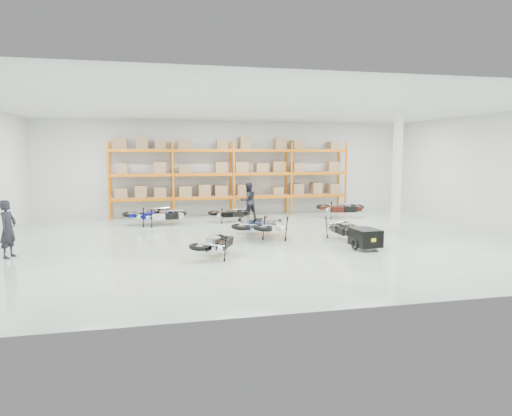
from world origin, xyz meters
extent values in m
plane|color=silver|center=(0.00, 0.00, 0.00)|extent=(18.00, 18.00, 0.00)
plane|color=white|center=(0.00, 0.00, 4.50)|extent=(18.00, 18.00, 0.00)
plane|color=silver|center=(0.00, 7.00, 2.25)|extent=(18.00, 0.00, 18.00)
plane|color=silver|center=(0.00, -7.00, 2.25)|extent=(18.00, 0.00, 18.00)
plane|color=silver|center=(9.00, 0.00, 2.25)|extent=(0.00, 14.00, 14.00)
cube|color=orange|center=(-5.60, 6.00, 1.75)|extent=(0.08, 0.08, 3.50)
cube|color=orange|center=(-5.60, 6.90, 1.75)|extent=(0.08, 0.08, 3.50)
cube|color=orange|center=(-2.80, 6.00, 1.75)|extent=(0.08, 0.08, 3.50)
cube|color=orange|center=(-2.80, 6.90, 1.75)|extent=(0.08, 0.08, 3.50)
cube|color=orange|center=(0.00, 6.00, 1.75)|extent=(0.08, 0.08, 3.50)
cube|color=orange|center=(0.00, 6.90, 1.75)|extent=(0.08, 0.08, 3.50)
cube|color=orange|center=(2.80, 6.00, 1.75)|extent=(0.08, 0.08, 3.50)
cube|color=orange|center=(2.80, 6.90, 1.75)|extent=(0.08, 0.08, 3.50)
cube|color=orange|center=(5.60, 6.00, 1.75)|extent=(0.08, 0.08, 3.50)
cube|color=orange|center=(5.60, 6.90, 1.75)|extent=(0.08, 0.08, 3.50)
cube|color=orange|center=(-4.20, 6.00, 0.90)|extent=(2.70, 0.08, 0.12)
cube|color=orange|center=(-4.20, 6.90, 0.90)|extent=(2.70, 0.08, 0.12)
cube|color=#A78056|center=(-4.20, 6.45, 0.97)|extent=(2.68, 0.88, 0.02)
cube|color=#A78056|center=(-4.20, 6.45, 1.20)|extent=(2.40, 0.70, 0.44)
cube|color=orange|center=(-1.40, 6.00, 0.90)|extent=(2.70, 0.08, 0.12)
cube|color=orange|center=(-1.40, 6.90, 0.90)|extent=(2.70, 0.08, 0.12)
cube|color=#A78056|center=(-1.40, 6.45, 0.97)|extent=(2.68, 0.88, 0.02)
cube|color=#A78056|center=(-1.40, 6.45, 1.20)|extent=(2.40, 0.70, 0.44)
cube|color=orange|center=(1.40, 6.00, 0.90)|extent=(2.70, 0.08, 0.12)
cube|color=orange|center=(1.40, 6.90, 0.90)|extent=(2.70, 0.08, 0.12)
cube|color=#A78056|center=(1.40, 6.45, 0.97)|extent=(2.68, 0.88, 0.02)
cube|color=#A78056|center=(1.40, 6.45, 1.20)|extent=(2.40, 0.70, 0.44)
cube|color=orange|center=(4.20, 6.00, 0.90)|extent=(2.70, 0.08, 0.12)
cube|color=orange|center=(4.20, 6.90, 0.90)|extent=(2.70, 0.08, 0.12)
cube|color=#A78056|center=(4.20, 6.45, 0.97)|extent=(2.68, 0.88, 0.02)
cube|color=#A78056|center=(4.20, 6.45, 1.20)|extent=(2.40, 0.70, 0.44)
cube|color=orange|center=(-4.20, 6.00, 2.00)|extent=(2.70, 0.08, 0.12)
cube|color=orange|center=(-4.20, 6.90, 2.00)|extent=(2.70, 0.08, 0.12)
cube|color=#A78056|center=(-4.20, 6.45, 2.07)|extent=(2.68, 0.88, 0.02)
cube|color=#A78056|center=(-4.20, 6.45, 2.30)|extent=(2.40, 0.70, 0.44)
cube|color=orange|center=(-1.40, 6.00, 2.00)|extent=(2.70, 0.08, 0.12)
cube|color=orange|center=(-1.40, 6.90, 2.00)|extent=(2.70, 0.08, 0.12)
cube|color=#A78056|center=(-1.40, 6.45, 2.07)|extent=(2.68, 0.88, 0.02)
cube|color=#A78056|center=(-1.40, 6.45, 2.30)|extent=(2.40, 0.70, 0.44)
cube|color=orange|center=(1.40, 6.00, 2.00)|extent=(2.70, 0.08, 0.12)
cube|color=orange|center=(1.40, 6.90, 2.00)|extent=(2.70, 0.08, 0.12)
cube|color=#A78056|center=(1.40, 6.45, 2.07)|extent=(2.68, 0.88, 0.02)
cube|color=#A78056|center=(1.40, 6.45, 2.30)|extent=(2.40, 0.70, 0.44)
cube|color=orange|center=(4.20, 6.00, 2.00)|extent=(2.70, 0.08, 0.12)
cube|color=orange|center=(4.20, 6.90, 2.00)|extent=(2.70, 0.08, 0.12)
cube|color=#A78056|center=(4.20, 6.45, 2.07)|extent=(2.68, 0.88, 0.02)
cube|color=#A78056|center=(4.20, 6.45, 2.30)|extent=(2.40, 0.70, 0.44)
cube|color=orange|center=(-4.20, 6.00, 3.10)|extent=(2.70, 0.08, 0.12)
cube|color=orange|center=(-4.20, 6.90, 3.10)|extent=(2.70, 0.08, 0.12)
cube|color=#A78056|center=(-4.20, 6.45, 3.17)|extent=(2.68, 0.88, 0.02)
cube|color=#A78056|center=(-4.20, 6.45, 3.40)|extent=(2.40, 0.70, 0.44)
cube|color=orange|center=(-1.40, 6.00, 3.10)|extent=(2.70, 0.08, 0.12)
cube|color=orange|center=(-1.40, 6.90, 3.10)|extent=(2.70, 0.08, 0.12)
cube|color=#A78056|center=(-1.40, 6.45, 3.17)|extent=(2.68, 0.88, 0.02)
cube|color=#A78056|center=(-1.40, 6.45, 3.40)|extent=(2.40, 0.70, 0.44)
cube|color=orange|center=(1.40, 6.00, 3.10)|extent=(2.70, 0.08, 0.12)
cube|color=orange|center=(1.40, 6.90, 3.10)|extent=(2.70, 0.08, 0.12)
cube|color=#A78056|center=(1.40, 6.45, 3.17)|extent=(2.68, 0.88, 0.02)
cube|color=#A78056|center=(1.40, 6.45, 3.40)|extent=(2.40, 0.70, 0.44)
cube|color=orange|center=(4.20, 6.00, 3.10)|extent=(2.70, 0.08, 0.12)
cube|color=orange|center=(4.20, 6.90, 3.10)|extent=(2.70, 0.08, 0.12)
cube|color=#A78056|center=(4.20, 6.45, 3.17)|extent=(2.68, 0.88, 0.02)
cube|color=#A78056|center=(4.20, 6.45, 3.40)|extent=(2.40, 0.70, 0.44)
cube|color=white|center=(5.20, 0.50, 2.25)|extent=(0.25, 0.25, 4.50)
cube|color=black|center=(2.74, -2.05, 0.39)|extent=(0.81, 0.99, 0.54)
cube|color=yellow|center=(2.74, -2.51, 0.39)|extent=(0.16, 0.03, 0.11)
torus|color=black|center=(2.37, -2.05, 0.19)|extent=(0.08, 0.37, 0.37)
torus|color=black|center=(3.11, -2.05, 0.19)|extent=(0.08, 0.37, 0.37)
cylinder|color=black|center=(2.74, -1.41, 0.44)|extent=(0.12, 0.88, 0.04)
imported|color=black|center=(-7.80, -0.76, 0.84)|extent=(0.56, 0.70, 1.67)
imported|color=black|center=(0.51, 5.25, 0.83)|extent=(0.96, 0.85, 1.66)
camera|label=1|loc=(-3.69, -14.95, 3.04)|focal=32.00mm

